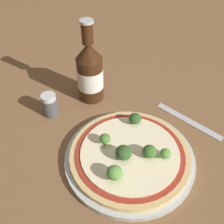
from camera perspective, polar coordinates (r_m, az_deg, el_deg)
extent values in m
plane|color=brown|center=(0.60, 2.83, -8.12)|extent=(3.00, 3.00, 0.00)
cylinder|color=#B2B7B2|center=(0.58, 3.82, -9.83)|extent=(0.28, 0.28, 0.01)
cylinder|color=tan|center=(0.57, 3.87, -9.18)|extent=(0.26, 0.26, 0.01)
cylinder|color=maroon|center=(0.57, 3.90, -8.82)|extent=(0.23, 0.23, 0.00)
cylinder|color=beige|center=(0.56, 3.90, -8.74)|extent=(0.21, 0.21, 0.00)
cylinder|color=#7A9E5B|center=(0.52, 0.53, -13.86)|extent=(0.01, 0.01, 0.01)
ellipsoid|color=#568E3D|center=(0.51, 0.53, -13.08)|extent=(0.03, 0.03, 0.03)
cylinder|color=#7A9E5B|center=(0.55, 2.49, -9.63)|extent=(0.01, 0.01, 0.01)
ellipsoid|color=#2D5123|center=(0.54, 2.53, -8.82)|extent=(0.03, 0.03, 0.03)
cylinder|color=#7A9E5B|center=(0.56, 8.03, -9.20)|extent=(0.01, 0.01, 0.01)
ellipsoid|color=#386628|center=(0.55, 8.14, -8.50)|extent=(0.03, 0.03, 0.03)
cylinder|color=#7A9E5B|center=(0.62, 4.98, -2.11)|extent=(0.01, 0.01, 0.01)
ellipsoid|color=#2D5123|center=(0.61, 5.04, -1.41)|extent=(0.03, 0.03, 0.02)
cylinder|color=#7A9E5B|center=(0.57, -1.51, -6.51)|extent=(0.01, 0.01, 0.01)
ellipsoid|color=#477A33|center=(0.56, -1.53, -5.78)|extent=(0.02, 0.02, 0.02)
cylinder|color=#7A9E5B|center=(0.56, 11.43, -9.45)|extent=(0.01, 0.01, 0.01)
ellipsoid|color=#568E3D|center=(0.55, 11.57, -8.83)|extent=(0.02, 0.02, 0.02)
cylinder|color=#381E0F|center=(0.70, -4.73, 7.26)|extent=(0.07, 0.07, 0.12)
cylinder|color=silver|center=(0.70, -4.74, 7.42)|extent=(0.07, 0.07, 0.05)
cone|color=#381E0F|center=(0.65, -5.14, 13.08)|extent=(0.07, 0.07, 0.04)
cylinder|color=#381E0F|center=(0.63, -5.41, 16.69)|extent=(0.03, 0.03, 0.05)
cylinder|color=#B2B2B7|center=(0.62, -5.59, 19.05)|extent=(0.03, 0.03, 0.01)
cylinder|color=#4C4C51|center=(0.68, -13.29, 1.16)|extent=(0.04, 0.04, 0.05)
cylinder|color=silver|center=(0.66, -13.71, 3.15)|extent=(0.04, 0.04, 0.01)
cube|color=#B2B2B7|center=(0.69, 16.30, -1.81)|extent=(0.03, 0.18, 0.00)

